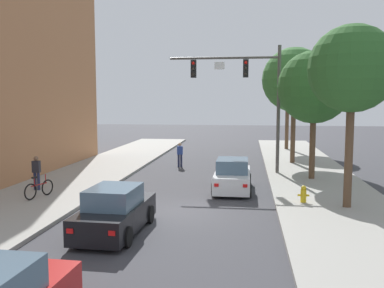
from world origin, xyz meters
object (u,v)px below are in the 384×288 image
object	(u,v)px
pedestrian_crossing_road	(180,154)
bicycle_leaning	(39,189)
traffic_signal_mast	(247,85)
street_tree_second	(314,87)
car_following_black	(115,212)
street_tree_third	(294,80)
street_tree_nearest	(352,70)
street_tree_farthest	(288,75)
pedestrian_sidewalk_left_walker	(36,171)
car_lead_white	(232,176)
fire_hydrant	(303,194)

from	to	relation	value
pedestrian_crossing_road	bicycle_leaning	size ratio (longest dim) A/B	0.95
traffic_signal_mast	street_tree_second	size ratio (longest dim) A/B	1.07
pedestrian_crossing_road	street_tree_second	size ratio (longest dim) A/B	0.23
car_following_black	street_tree_third	distance (m)	18.66
street_tree_nearest	street_tree_farthest	size ratio (longest dim) A/B	0.85
street_tree_second	street_tree_third	xyz separation A→B (m)	(-0.43, 5.98, 0.70)
street_tree_nearest	street_tree_third	size ratio (longest dim) A/B	0.92
street_tree_nearest	street_tree_third	xyz separation A→B (m)	(-0.93, 12.24, 0.18)
pedestrian_sidewalk_left_walker	street_tree_farthest	world-z (taller)	street_tree_farthest
car_lead_white	street_tree_third	world-z (taller)	street_tree_third
fire_hydrant	traffic_signal_mast	bearing A→B (deg)	108.18
street_tree_farthest	street_tree_third	bearing A→B (deg)	-92.30
traffic_signal_mast	car_following_black	xyz separation A→B (m)	(-4.30, -12.07, -4.62)
car_following_black	street_tree_nearest	size ratio (longest dim) A/B	0.59
traffic_signal_mast	pedestrian_crossing_road	distance (m)	6.62
car_following_black	pedestrian_sidewalk_left_walker	world-z (taller)	pedestrian_sidewalk_left_walker
car_lead_white	car_following_black	size ratio (longest dim) A/B	0.99
traffic_signal_mast	street_tree_second	world-z (taller)	traffic_signal_mast
street_tree_nearest	street_tree_second	size ratio (longest dim) A/B	1.04
pedestrian_crossing_road	street_tree_farthest	world-z (taller)	street_tree_farthest
car_lead_white	pedestrian_crossing_road	world-z (taller)	pedestrian_crossing_road
traffic_signal_mast	street_tree_nearest	bearing A→B (deg)	-62.84
car_lead_white	pedestrian_crossing_road	size ratio (longest dim) A/B	2.59
pedestrian_sidewalk_left_walker	bicycle_leaning	xyz separation A→B (m)	(0.89, -1.50, -0.52)
car_lead_white	pedestrian_sidewalk_left_walker	bearing A→B (deg)	-169.45
street_tree_second	street_tree_farthest	bearing A→B (deg)	90.39
car_following_black	street_tree_farthest	distance (m)	26.60
street_tree_nearest	street_tree_third	bearing A→B (deg)	94.35
traffic_signal_mast	street_tree_nearest	size ratio (longest dim) A/B	1.03
bicycle_leaning	street_tree_farthest	distance (m)	25.01
street_tree_nearest	pedestrian_crossing_road	bearing A→B (deg)	129.80
fire_hydrant	pedestrian_crossing_road	bearing A→B (deg)	125.33
street_tree_third	pedestrian_sidewalk_left_walker	bearing A→B (deg)	-140.57
street_tree_second	street_tree_farthest	distance (m)	14.47
pedestrian_crossing_road	street_tree_nearest	world-z (taller)	street_tree_nearest
street_tree_farthest	street_tree_nearest	bearing A→B (deg)	-88.35
bicycle_leaning	street_tree_third	distance (m)	18.16
car_lead_white	pedestrian_sidewalk_left_walker	world-z (taller)	pedestrian_sidewalk_left_walker
car_following_black	street_tree_third	size ratio (longest dim) A/B	0.54
car_following_black	bicycle_leaning	bearing A→B (deg)	140.09
traffic_signal_mast	pedestrian_sidewalk_left_walker	xyz separation A→B (m)	(-9.97, -6.56, -4.28)
street_tree_nearest	street_tree_second	xyz separation A→B (m)	(-0.50, 6.26, -0.51)
traffic_signal_mast	street_tree_nearest	distance (m)	8.99
street_tree_second	street_tree_farthest	size ratio (longest dim) A/B	0.81
car_following_black	pedestrian_crossing_road	size ratio (longest dim) A/B	2.62
street_tree_third	street_tree_farthest	distance (m)	8.45
bicycle_leaning	fire_hydrant	world-z (taller)	bicycle_leaning
car_lead_white	street_tree_nearest	xyz separation A→B (m)	(4.75, -3.17, 4.93)
car_lead_white	pedestrian_crossing_road	distance (m)	7.97
car_following_black	pedestrian_sidewalk_left_walker	bearing A→B (deg)	135.86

